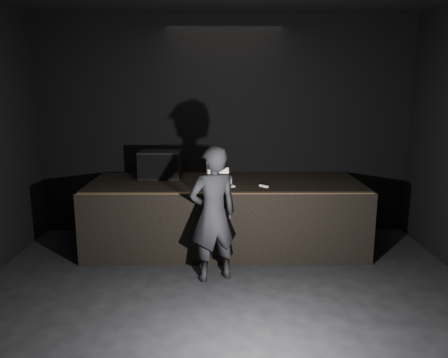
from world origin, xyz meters
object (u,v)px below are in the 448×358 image
stage_monitor (160,165)px  person (213,214)px  beer_can (230,182)px  laptop (220,181)px  stage_riser (225,214)px

stage_monitor → person: (0.83, -1.47, -0.36)m
beer_can → person: bearing=-105.1°
stage_monitor → beer_can: 1.25m
stage_monitor → laptop: 1.07m
beer_can → laptop: bearing=140.4°
stage_riser → beer_can: bearing=-80.4°
person → stage_monitor: bearing=-82.8°
beer_can → stage_monitor: bearing=148.3°
stage_monitor → person: 1.73m
beer_can → person: size_ratio=0.09×
laptop → beer_can: size_ratio=2.56×
laptop → beer_can: 0.18m
stage_riser → stage_monitor: stage_monitor is taller
stage_riser → person: person is taller
stage_monitor → beer_can: stage_monitor is taller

